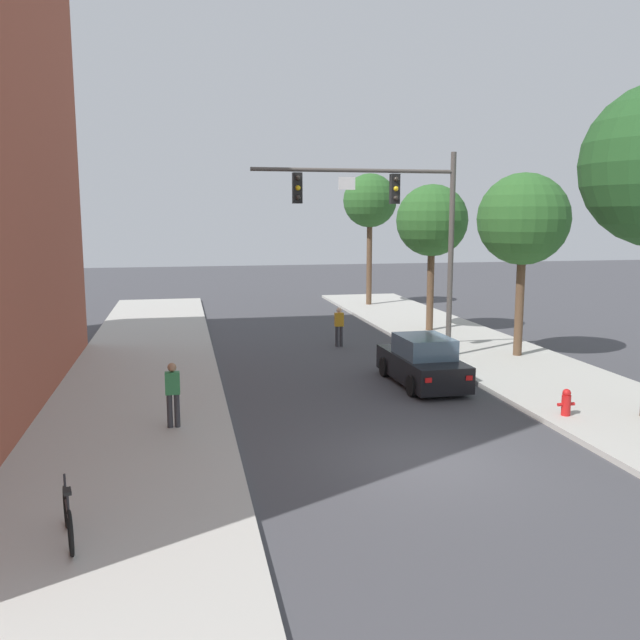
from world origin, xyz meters
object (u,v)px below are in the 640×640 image
car_lead_black (422,363)px  street_tree_third (432,221)px  fire_hydrant (566,402)px  street_tree_second (523,220)px  street_tree_farthest (370,201)px  pedestrian_sidewalk_left_walker (173,392)px  traffic_signal_mast (396,216)px  bicycle_leaning (68,518)px  pedestrian_crossing_road (339,325)px

car_lead_black → street_tree_third: street_tree_third is taller
fire_hydrant → street_tree_second: (2.55, 7.42, 4.72)m
car_lead_black → street_tree_farthest: bearing=79.4°
street_tree_second → street_tree_third: street_tree_second is taller
pedestrian_sidewalk_left_walker → street_tree_second: street_tree_second is taller
traffic_signal_mast → street_tree_third: (3.58, 5.72, -0.24)m
traffic_signal_mast → pedestrian_sidewalk_left_walker: size_ratio=4.57×
bicycle_leaning → street_tree_farthest: street_tree_farthest is taller
traffic_signal_mast → street_tree_second: (4.79, -0.34, -0.15)m
car_lead_black → traffic_signal_mast: bearing=87.9°
bicycle_leaning → street_tree_second: (14.32, 12.05, 4.69)m
street_tree_second → traffic_signal_mast: bearing=175.9°
street_tree_third → fire_hydrant: bearing=-95.7°
pedestrian_crossing_road → street_tree_farthest: size_ratio=0.21×
pedestrian_crossing_road → street_tree_second: (6.05, -3.80, 4.32)m
traffic_signal_mast → pedestrian_sidewalk_left_walker: bearing=-139.8°
car_lead_black → street_tree_second: 7.31m
car_lead_black → street_tree_farthest: size_ratio=0.56×
traffic_signal_mast → pedestrian_crossing_road: (-1.26, 3.46, -4.47)m
pedestrian_crossing_road → bicycle_leaning: pedestrian_crossing_road is taller
street_tree_second → street_tree_third: (-1.21, 6.06, -0.09)m
car_lead_black → street_tree_second: (4.92, 2.98, 4.51)m
traffic_signal_mast → pedestrian_crossing_road: traffic_signal_mast is taller
traffic_signal_mast → street_tree_farthest: street_tree_farthest is taller
traffic_signal_mast → street_tree_second: size_ratio=1.10×
pedestrian_sidewalk_left_walker → street_tree_third: bearing=47.2°
fire_hydrant → street_tree_second: bearing=71.1°
pedestrian_sidewalk_left_walker → street_tree_second: 14.79m
bicycle_leaning → fire_hydrant: (11.77, 4.63, -0.03)m
car_lead_black → pedestrian_sidewalk_left_walker: size_ratio=2.61×
fire_hydrant → street_tree_third: street_tree_third is taller
car_lead_black → bicycle_leaning: bearing=-136.0°
street_tree_third → street_tree_farthest: bearing=91.5°
traffic_signal_mast → street_tree_farthest: size_ratio=0.98×
traffic_signal_mast → bicycle_leaning: size_ratio=4.31×
traffic_signal_mast → pedestrian_sidewalk_left_walker: traffic_signal_mast is taller
car_lead_black → street_tree_third: size_ratio=0.64×
street_tree_farthest → traffic_signal_mast: bearing=-102.4°
pedestrian_crossing_road → street_tree_second: 8.35m
pedestrian_sidewalk_left_walker → pedestrian_crossing_road: bearing=56.7°
car_lead_black → pedestrian_sidewalk_left_walker: pedestrian_sidewalk_left_walker is taller
car_lead_black → pedestrian_crossing_road: pedestrian_crossing_road is taller
pedestrian_crossing_road → fire_hydrant: pedestrian_crossing_road is taller
car_lead_black → street_tree_farthest: (3.45, 18.43, 5.49)m
pedestrian_crossing_road → bicycle_leaning: size_ratio=0.94×
fire_hydrant → street_tree_second: street_tree_second is taller
pedestrian_sidewalk_left_walker → car_lead_black: bearing=23.3°
street_tree_second → street_tree_farthest: bearing=95.4°
street_tree_second → street_tree_farthest: street_tree_farthest is taller
pedestrian_sidewalk_left_walker → street_tree_farthest: 25.04m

